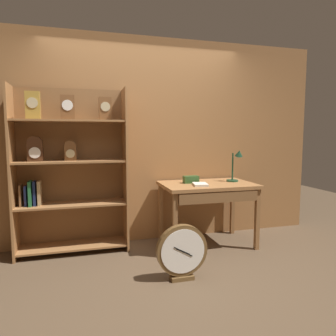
{
  "coord_description": "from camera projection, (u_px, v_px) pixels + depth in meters",
  "views": [
    {
      "loc": [
        -0.78,
        -2.64,
        1.38
      ],
      "look_at": [
        0.15,
        0.68,
        1.0
      ],
      "focal_mm": 33.07,
      "sensor_mm": 36.0,
      "label": 1
    }
  ],
  "objects": [
    {
      "name": "ground_plane",
      "position": [
        173.0,
        283.0,
        2.88
      ],
      "size": [
        10.0,
        10.0,
        0.0
      ],
      "primitive_type": "plane",
      "color": "brown"
    },
    {
      "name": "back_wood_panel",
      "position": [
        144.0,
        141.0,
        3.98
      ],
      "size": [
        4.8,
        0.05,
        2.6
      ],
      "primitive_type": "cube",
      "color": "#9E6B3D",
      "rests_on": "ground"
    },
    {
      "name": "bookshelf",
      "position": [
        69.0,
        169.0,
        3.57
      ],
      "size": [
        1.26,
        0.37,
        1.91
      ],
      "color": "#9E6B3D",
      "rests_on": "ground"
    },
    {
      "name": "workbench",
      "position": [
        208.0,
        191.0,
        3.8
      ],
      "size": [
        1.13,
        0.73,
        0.78
      ],
      "color": "#9E6B3D",
      "rests_on": "ground"
    },
    {
      "name": "desk_lamp",
      "position": [
        236.0,
        164.0,
        3.92
      ],
      "size": [
        0.19,
        0.19,
        0.42
      ],
      "color": "#1E472D",
      "rests_on": "workbench"
    },
    {
      "name": "toolbox_small",
      "position": [
        191.0,
        179.0,
        3.83
      ],
      "size": [
        0.19,
        0.1,
        0.09
      ],
      "primitive_type": "cube",
      "color": "#2D5123",
      "rests_on": "workbench"
    },
    {
      "name": "open_repair_manual",
      "position": [
        200.0,
        184.0,
        3.65
      ],
      "size": [
        0.2,
        0.25,
        0.02
      ],
      "primitive_type": "cube",
      "rotation": [
        0.0,
        0.0,
        -0.2
      ],
      "color": "silver",
      "rests_on": "workbench"
    },
    {
      "name": "round_clock_large",
      "position": [
        182.0,
        252.0,
        2.92
      ],
      "size": [
        0.5,
        0.11,
        0.54
      ],
      "color": "brown",
      "rests_on": "ground"
    }
  ]
}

